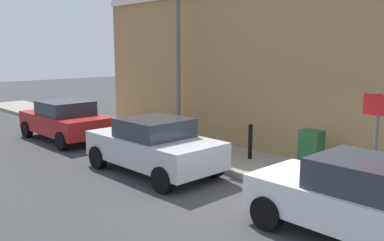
% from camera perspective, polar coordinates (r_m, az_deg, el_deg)
% --- Properties ---
extents(ground, '(80.00, 80.00, 0.00)m').
position_cam_1_polar(ground, '(9.41, 9.36, -10.93)').
color(ground, '#38383A').
extents(sidewalk, '(2.30, 30.00, 0.15)m').
position_cam_1_polar(sidewalk, '(14.84, -4.56, -2.88)').
color(sidewalk, gray).
rests_on(sidewalk, ground).
extents(corner_building, '(7.19, 12.45, 8.27)m').
position_cam_1_polar(corner_building, '(16.79, 12.09, 12.34)').
color(corner_building, '#9E7A4C').
rests_on(corner_building, ground).
extents(car_white, '(1.85, 3.98, 1.48)m').
position_cam_1_polar(car_white, '(7.75, 22.88, -10.16)').
color(car_white, silver).
rests_on(car_white, ground).
extents(car_silver, '(1.97, 3.94, 1.50)m').
position_cam_1_polar(car_silver, '(11.18, -5.30, -3.43)').
color(car_silver, '#B7B7BC').
rests_on(car_silver, ground).
extents(car_red, '(1.97, 3.98, 1.46)m').
position_cam_1_polar(car_red, '(15.90, -17.09, 0.05)').
color(car_red, maroon).
rests_on(car_red, ground).
extents(utility_cabinet, '(0.46, 0.61, 1.15)m').
position_cam_1_polar(utility_cabinet, '(10.97, 16.10, -4.48)').
color(utility_cabinet, '#1E4C28').
rests_on(utility_cabinet, sidewalk).
extents(bollard_near_cabinet, '(0.14, 0.14, 1.04)m').
position_cam_1_polar(bollard_near_cabinet, '(12.15, 8.06, -2.72)').
color(bollard_near_cabinet, black).
rests_on(bollard_near_cabinet, sidewalk).
extents(bollard_far_kerb, '(0.14, 0.14, 1.04)m').
position_cam_1_polar(bollard_far_kerb, '(12.60, -1.79, -2.18)').
color(bollard_far_kerb, black).
rests_on(bollard_far_kerb, sidewalk).
extents(street_sign, '(0.08, 0.60, 2.30)m').
position_cam_1_polar(street_sign, '(9.28, 24.14, -1.31)').
color(street_sign, '#59595B').
rests_on(street_sign, sidewalk).
extents(lamppost, '(0.20, 0.44, 5.72)m').
position_cam_1_polar(lamppost, '(13.94, -1.94, 9.71)').
color(lamppost, '#59595B').
rests_on(lamppost, sidewalk).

